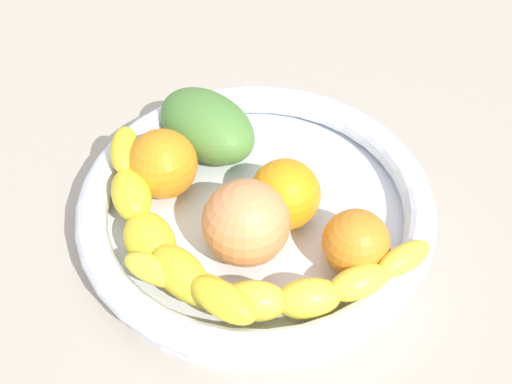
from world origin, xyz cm
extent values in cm
cube|color=#ADA292|center=(0.00, 0.00, 1.50)|extent=(120.00, 120.00, 3.00)
cylinder|color=white|center=(0.00, 0.00, 3.93)|extent=(31.32, 31.32, 1.85)
torus|color=white|center=(0.00, 0.00, 6.32)|extent=(33.38, 33.38, 2.94)
ellipsoid|color=yellow|center=(10.51, 6.49, 8.07)|extent=(5.65, 5.44, 2.36)
ellipsoid|color=yellow|center=(6.97, 9.07, 7.51)|extent=(6.19, 5.23, 2.87)
ellipsoid|color=yellow|center=(2.97, 10.85, 6.95)|extent=(6.26, 4.89, 3.38)
ellipsoid|color=yellow|center=(-1.32, 11.74, 6.95)|extent=(5.79, 3.89, 3.38)
ellipsoid|color=yellow|center=(-5.70, 11.69, 7.51)|extent=(5.79, 3.49, 2.87)
ellipsoid|color=yellow|center=(-9.97, 10.72, 8.07)|extent=(5.96, 4.02, 2.36)
ellipsoid|color=yellow|center=(10.89, -7.53, 8.86)|extent=(3.67, 6.42, 2.81)
ellipsoid|color=yellow|center=(11.11, -2.49, 7.94)|extent=(3.93, 6.28, 3.57)
ellipsoid|color=yellow|center=(10.28, 2.49, 7.01)|extent=(5.79, 7.00, 4.32)
ellipsoid|color=yellow|center=(8.43, 7.19, 7.94)|extent=(5.96, 7.03, 3.57)
ellipsoid|color=yellow|center=(5.65, 11.41, 8.86)|extent=(6.03, 6.47, 2.81)
sphere|color=orange|center=(-2.40, 1.20, 8.15)|extent=(6.59, 6.59, 6.59)
sphere|color=orange|center=(-6.76, 7.92, 7.82)|extent=(5.95, 5.95, 5.95)
sphere|color=orange|center=(7.72, -5.44, 8.22)|extent=(6.74, 6.74, 6.74)
sphere|color=#EA9258|center=(1.97, 4.07, 8.71)|extent=(7.73, 7.73, 7.73)
ellipsoid|color=#52883A|center=(2.47, -10.02, 7.94)|extent=(12.22, 13.66, 6.18)
camera|label=1|loc=(10.72, 40.61, 53.00)|focal=47.25mm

